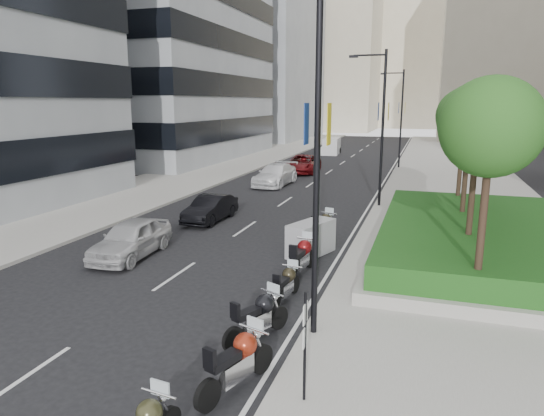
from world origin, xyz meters
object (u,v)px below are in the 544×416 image
at_px(car_d, 302,164).
at_px(lamp_post_2, 400,114).
at_px(motorcycle_3, 286,284).
at_px(motorcycle_6, 323,227).
at_px(lamp_post_1, 380,121).
at_px(car_b, 210,209).
at_px(motorcycle_1, 238,362).
at_px(car_c, 275,175).
at_px(motorcycle_2, 258,317).
at_px(motorcycle_5, 311,239).
at_px(motorcycle_4, 302,257).
at_px(delivery_van, 331,147).
at_px(parking_sign, 305,341).
at_px(car_a, 131,238).
at_px(lamp_post_0, 311,146).

bearing_deg(car_d, lamp_post_2, 30.69).
bearing_deg(motorcycle_3, motorcycle_6, 10.75).
bearing_deg(lamp_post_1, motorcycle_6, -101.36).
relative_size(lamp_post_1, car_b, 2.20).
bearing_deg(motorcycle_6, lamp_post_2, 13.11).
height_order(motorcycle_1, car_c, car_c).
bearing_deg(motorcycle_3, motorcycle_1, -167.85).
bearing_deg(motorcycle_2, lamp_post_1, 20.65).
xyz_separation_m(motorcycle_2, car_d, (-6.61, 30.39, 0.15)).
xyz_separation_m(motorcycle_5, motorcycle_6, (-0.01, 2.34, -0.07)).
height_order(motorcycle_4, delivery_van, delivery_van).
height_order(parking_sign, motorcycle_3, parking_sign).
distance_m(car_a, car_c, 18.27).
xyz_separation_m(motorcycle_1, car_d, (-6.96, 32.69, 0.13)).
bearing_deg(parking_sign, motorcycle_5, 102.67).
bearing_deg(car_d, motorcycle_4, -78.49).
height_order(car_a, car_b, car_a).
bearing_deg(motorcycle_4, lamp_post_1, 0.39).
xyz_separation_m(car_b, car_d, (0.12, 18.91, 0.11)).
bearing_deg(lamp_post_0, parking_sign, -77.67).
xyz_separation_m(car_a, car_c, (0.32, 18.27, 0.03)).
distance_m(motorcycle_5, car_b, 7.55).
relative_size(motorcycle_3, delivery_van, 0.43).
bearing_deg(motorcycle_6, car_a, 141.26).
bearing_deg(parking_sign, motorcycle_3, 110.21).
xyz_separation_m(parking_sign, motorcycle_6, (-2.22, 12.19, -0.82)).
relative_size(motorcycle_2, motorcycle_4, 0.89).
xyz_separation_m(motorcycle_2, car_a, (-7.21, 5.02, 0.13)).
height_order(lamp_post_1, car_c, lamp_post_1).
distance_m(car_a, car_d, 25.37).
relative_size(lamp_post_1, car_a, 2.02).
bearing_deg(car_d, motorcycle_5, -77.60).
distance_m(motorcycle_3, car_a, 7.57).
bearing_deg(motorcycle_6, motorcycle_4, -160.73).
bearing_deg(motorcycle_1, motorcycle_5, 22.80).
bearing_deg(delivery_van, motorcycle_4, -85.25).
bearing_deg(car_a, parking_sign, -42.56).
xyz_separation_m(motorcycle_5, car_a, (-6.86, -2.39, 0.06)).
bearing_deg(lamp_post_0, motorcycle_1, -106.65).
distance_m(motorcycle_4, car_c, 19.39).
bearing_deg(parking_sign, motorcycle_2, 127.46).
bearing_deg(motorcycle_3, lamp_post_0, -141.87).
height_order(motorcycle_5, motorcycle_6, motorcycle_5).
xyz_separation_m(motorcycle_3, delivery_van, (-7.21, 44.02, 0.36)).
bearing_deg(motorcycle_2, motorcycle_4, 26.20).
bearing_deg(lamp_post_2, car_c, -123.44).
distance_m(lamp_post_1, motorcycle_3, 15.62).
height_order(motorcycle_2, motorcycle_5, motorcycle_5).
xyz_separation_m(motorcycle_5, delivery_van, (-6.87, 39.27, 0.20)).
distance_m(lamp_post_0, lamp_post_1, 17.00).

